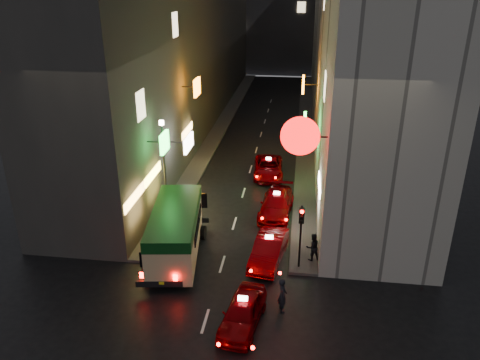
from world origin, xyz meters
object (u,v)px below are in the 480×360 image
at_px(minibus, 176,228).
at_px(lamp_post, 164,164).
at_px(taxi_near, 243,310).
at_px(traffic_light, 301,224).
at_px(pedestrian_crossing, 282,293).

distance_m(minibus, lamp_post, 4.85).
distance_m(minibus, taxi_near, 6.51).
xyz_separation_m(minibus, traffic_light, (6.53, -0.41, 0.90)).
relative_size(taxi_near, pedestrian_crossing, 2.60).
height_order(minibus, taxi_near, minibus).
relative_size(minibus, traffic_light, 1.95).
xyz_separation_m(minibus, taxi_near, (4.19, -4.88, -1.03)).
relative_size(minibus, taxi_near, 1.37).
xyz_separation_m(minibus, pedestrian_crossing, (5.83, -3.71, -0.82)).
height_order(taxi_near, traffic_light, traffic_light).
height_order(traffic_light, lamp_post, lamp_post).
relative_size(pedestrian_crossing, traffic_light, 0.55).
xyz_separation_m(traffic_light, lamp_post, (-8.20, 4.53, 1.04)).
bearing_deg(lamp_post, taxi_near, -56.94).
relative_size(minibus, pedestrian_crossing, 3.56).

